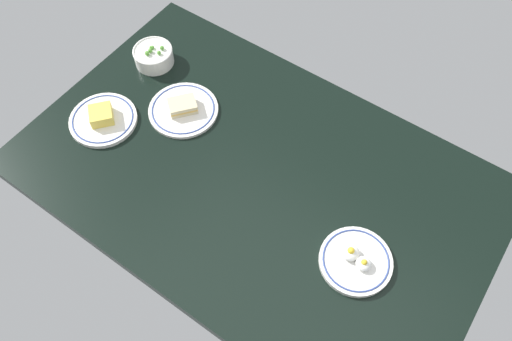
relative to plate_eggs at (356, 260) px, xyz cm
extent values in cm
cube|color=black|center=(37.54, -7.40, -3.15)|extent=(139.11, 87.48, 4.00)
cylinder|color=white|center=(-0.07, 0.02, -0.42)|extent=(19.71, 19.71, 1.46)
torus|color=#33478C|center=(-0.07, 0.02, 0.31)|extent=(17.85, 17.85, 0.50)
ellipsoid|color=white|center=(-2.22, 0.31, 1.45)|extent=(4.13, 4.13, 2.27)
sphere|color=yellow|center=(-2.22, 0.31, 2.47)|extent=(1.65, 1.65, 1.65)
ellipsoid|color=white|center=(2.16, -0.40, 1.64)|extent=(4.82, 4.82, 2.65)
sphere|color=yellow|center=(2.16, -0.40, 2.83)|extent=(1.93, 1.93, 1.93)
cylinder|color=white|center=(70.25, -13.52, -0.62)|extent=(22.39, 22.39, 1.05)
torus|color=#33478C|center=(70.25, -13.52, -0.10)|extent=(20.20, 20.20, 0.50)
cube|color=beige|center=(70.25, -13.52, 0.50)|extent=(10.36, 10.68, 1.20)
cube|color=#E5B24C|center=(70.25, -13.52, 1.50)|extent=(10.36, 10.68, 0.80)
cube|color=beige|center=(70.25, -13.52, 2.50)|extent=(10.36, 10.68, 1.20)
cylinder|color=white|center=(88.40, 4.17, -0.49)|extent=(21.34, 21.34, 1.33)
torus|color=#33478C|center=(88.40, 4.17, 0.18)|extent=(19.28, 19.28, 0.50)
cube|color=#F2D14C|center=(88.40, 4.17, 2.03)|extent=(9.97, 9.94, 3.71)
cylinder|color=white|center=(91.88, -24.49, 1.55)|extent=(13.13, 13.13, 5.40)
torus|color=white|center=(91.88, -24.49, 4.25)|extent=(13.41, 13.41, 0.80)
sphere|color=#599E38|center=(88.92, -24.56, 4.92)|extent=(1.34, 1.34, 1.34)
sphere|color=#599E38|center=(92.38, -25.29, 4.83)|extent=(1.16, 1.16, 1.16)
sphere|color=#599E38|center=(91.88, -22.06, 5.02)|extent=(1.53, 1.53, 1.53)
sphere|color=#599E38|center=(89.52, -26.81, 4.96)|extent=(1.42, 1.42, 1.42)
sphere|color=#599E38|center=(91.88, -23.63, 4.99)|extent=(1.48, 1.48, 1.48)
sphere|color=#599E38|center=(92.82, -25.01, 4.79)|extent=(1.08, 1.08, 1.08)
camera|label=1|loc=(-7.07, 56.36, 126.39)|focal=35.38mm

